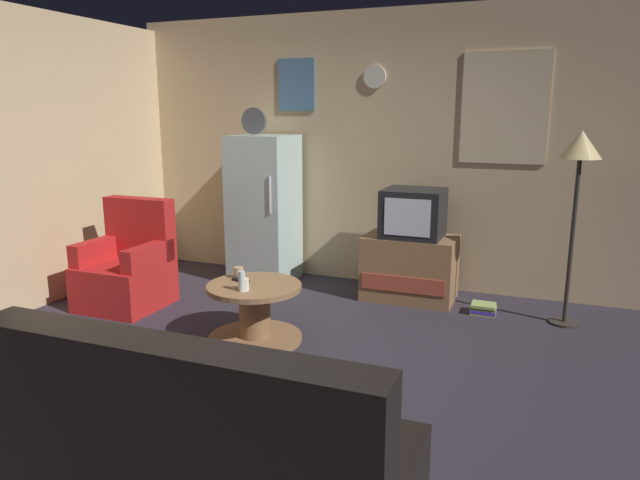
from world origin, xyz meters
TOP-DOWN VIEW (x-y plane):
  - ground_plane at (0.00, 0.00)m, footprint 12.00×12.00m
  - wall_with_art at (0.01, 2.45)m, footprint 5.20×0.12m
  - fridge at (-1.00, 2.04)m, footprint 0.60×0.62m
  - tv_stand at (0.55, 1.98)m, footprint 0.84×0.53m
  - crt_tv at (0.56, 1.97)m, footprint 0.54×0.51m
  - standing_lamp at (1.91, 1.80)m, footprint 0.32×0.32m
  - coffee_table at (-0.32, 0.52)m, footprint 0.72×0.72m
  - wine_glass at (-0.32, 0.34)m, footprint 0.05×0.05m
  - mug_ceramic_white at (-0.32, 0.36)m, footprint 0.08×0.08m
  - mug_ceramic_tan at (-0.51, 0.62)m, footprint 0.08×0.08m
  - remote_control at (-0.45, 0.55)m, footprint 0.16×0.08m
  - armchair at (-1.79, 0.86)m, footprint 0.68×0.68m
  - couch at (0.46, -1.37)m, footprint 1.70×0.80m
  - book_stack at (1.25, 1.79)m, footprint 0.22×0.18m

SIDE VIEW (x-z plane):
  - ground_plane at x=0.00m, z-range 0.00..0.00m
  - book_stack at x=1.25m, z-range 0.00..0.09m
  - coffee_table at x=-0.32m, z-range 0.00..0.45m
  - tv_stand at x=0.55m, z-range 0.00..0.60m
  - couch at x=0.46m, z-range -0.15..0.77m
  - armchair at x=-1.79m, z-range -0.14..0.82m
  - remote_control at x=-0.45m, z-range 0.45..0.47m
  - mug_ceramic_white at x=-0.32m, z-range 0.45..0.54m
  - mug_ceramic_tan at x=-0.51m, z-range 0.45..0.54m
  - wine_glass at x=-0.32m, z-range 0.45..0.60m
  - fridge at x=-1.00m, z-range -0.13..1.64m
  - crt_tv at x=0.56m, z-range 0.60..1.04m
  - wall_with_art at x=0.01m, z-range 0.01..2.70m
  - standing_lamp at x=1.91m, z-range 0.56..2.15m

